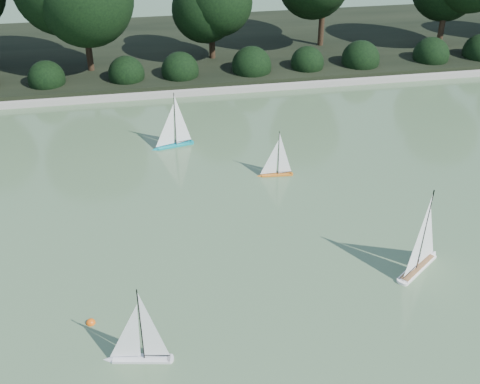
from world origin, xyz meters
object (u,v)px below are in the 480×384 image
at_px(sailboat_teal, 171,138).
at_px(race_buoy, 91,323).
at_px(sailboat_white_a, 135,349).
at_px(sailboat_orange, 274,168).
at_px(sailboat_white_b, 422,254).

xyz_separation_m(sailboat_teal, race_buoy, (-1.84, -6.16, -0.24)).
xyz_separation_m(sailboat_white_a, sailboat_orange, (3.36, 5.18, -0.05)).
bearing_deg(race_buoy, sailboat_white_a, -52.82).
bearing_deg(sailboat_white_b, race_buoy, -175.88).
bearing_deg(sailboat_orange, sailboat_teal, 139.44).
bearing_deg(sailboat_teal, race_buoy, -106.60).
relative_size(sailboat_orange, sailboat_teal, 0.77).
bearing_deg(sailboat_white_a, race_buoy, 127.18).
bearing_deg(sailboat_white_a, sailboat_orange, 57.09).
bearing_deg(sailboat_white_b, sailboat_white_a, -165.40).
distance_m(sailboat_white_a, sailboat_white_b, 5.42).
distance_m(sailboat_white_b, race_buoy, 5.98).
xyz_separation_m(sailboat_white_a, sailboat_white_b, (5.25, 1.37, 0.05)).
relative_size(sailboat_white_b, race_buoy, 11.99).
bearing_deg(sailboat_teal, sailboat_white_a, -99.00).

